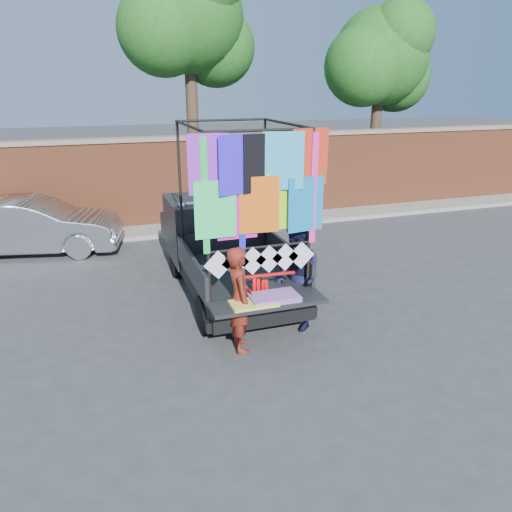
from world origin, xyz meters
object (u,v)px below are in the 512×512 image
object	(u,v)px
pickup_truck	(219,243)
woman	(239,299)
man	(297,277)
sedan	(33,226)

from	to	relation	value
pickup_truck	woman	xyz separation A→B (m)	(-0.41, -2.84, -0.01)
pickup_truck	man	xyz separation A→B (m)	(0.74, -2.44, 0.06)
sedan	man	distance (m)	7.41
pickup_truck	woman	world-z (taller)	pickup_truck
sedan	man	xyz separation A→B (m)	(4.61, -5.79, 0.23)
woman	pickup_truck	bearing A→B (deg)	-4.72
man	pickup_truck	bearing A→B (deg)	-171.77
pickup_truck	man	bearing A→B (deg)	-73.12
pickup_truck	woman	bearing A→B (deg)	-98.24
pickup_truck	sedan	distance (m)	5.13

